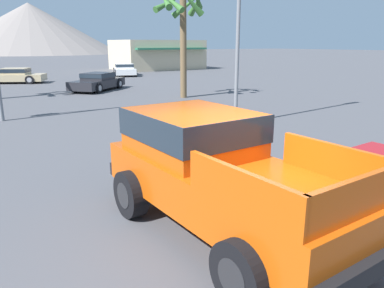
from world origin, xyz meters
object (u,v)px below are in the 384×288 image
Objects in this scene: parked_car_tan at (15,75)px; palm_tree_short at (182,16)px; parked_car_dark at (98,81)px; parked_car_white at (125,69)px; orange_pickup_truck at (214,166)px.

parked_car_tan is 15.82m from palm_tree_short.
palm_tree_short is at bearing -126.93° from parked_car_tan.
parked_car_white is at bearing -71.96° from parked_car_dark.
orange_pickup_truck is at bearing 125.77° from parked_car_dark.
parked_car_tan is (0.84, 27.35, -0.48)m from orange_pickup_truck.
parked_car_dark is 8.78m from parked_car_tan.
parked_car_dark is at bearing -127.13° from parked_car_tan.
orange_pickup_truck is 1.11× the size of parked_car_dark.
orange_pickup_truck reaches higher than parked_car_tan.
palm_tree_short is (7.65, 13.59, 3.35)m from orange_pickup_truck.
parked_car_dark is at bearing 74.30° from orange_pickup_truck.
parked_car_dark is at bearing 77.02° from parked_car_white.
parked_car_dark is at bearing 116.62° from palm_tree_short.
orange_pickup_truck is 31.33m from parked_car_white.
parked_car_tan is at bearing 86.13° from orange_pickup_truck.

